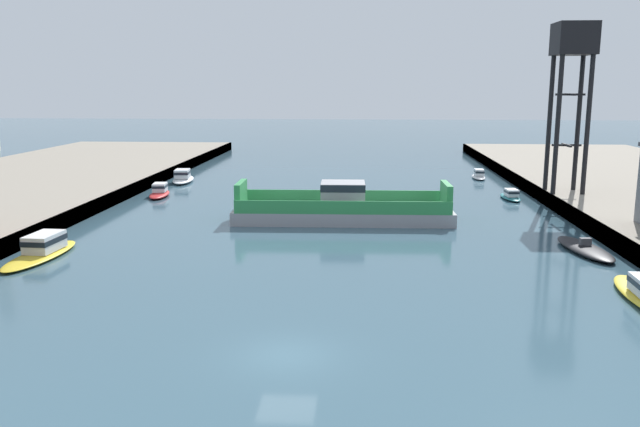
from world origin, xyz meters
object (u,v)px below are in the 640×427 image
at_px(moored_boat_mid_left, 511,195).
at_px(moored_boat_mid_right, 42,248).
at_px(chain_ferry, 343,209).
at_px(moored_boat_near_right, 479,175).
at_px(moored_boat_near_left, 585,248).
at_px(moored_boat_far_left, 160,192).
at_px(moored_boat_upstream_a, 183,177).
at_px(crane_tower, 573,58).

relative_size(moored_boat_mid_left, moored_boat_mid_right, 0.58).
height_order(chain_ferry, moored_boat_near_right, chain_ferry).
height_order(moored_boat_near_left, moored_boat_far_left, moored_boat_far_left).
height_order(moored_boat_far_left, moored_boat_upstream_a, moored_boat_upstream_a).
bearing_deg(moored_boat_mid_left, chain_ferry, -144.94).
height_order(moored_boat_near_left, moored_boat_mid_left, moored_boat_mid_left).
relative_size(moored_boat_near_left, moored_boat_mid_left, 1.54).
distance_m(moored_boat_mid_right, moored_boat_far_left, 24.41).
distance_m(chain_ferry, moored_boat_mid_right, 23.95).
bearing_deg(moored_boat_mid_left, moored_boat_upstream_a, 165.53).
bearing_deg(moored_boat_near_right, chain_ferry, -121.08).
height_order(moored_boat_near_left, moored_boat_mid_right, moored_boat_mid_right).
relative_size(moored_boat_upstream_a, crane_tower, 0.44).
xyz_separation_m(moored_boat_near_right, crane_tower, (4.93, -17.96, 13.47)).
relative_size(moored_boat_near_right, moored_boat_mid_right, 0.58).
bearing_deg(moored_boat_far_left, chain_ferry, -29.50).
relative_size(chain_ferry, moored_boat_far_left, 3.36).
height_order(moored_boat_near_right, moored_boat_mid_left, moored_boat_near_right).
bearing_deg(moored_boat_upstream_a, moored_boat_mid_right, -89.95).
xyz_separation_m(moored_boat_near_right, moored_boat_upstream_a, (-35.98, -5.46, 0.13)).
bearing_deg(moored_boat_near_left, moored_boat_mid_left, 91.09).
xyz_separation_m(chain_ferry, moored_boat_mid_right, (-19.87, -13.36, -0.45)).
xyz_separation_m(chain_ferry, moored_boat_mid_left, (16.75, 11.76, -0.64)).
height_order(moored_boat_mid_right, moored_boat_far_left, moored_boat_mid_right).
bearing_deg(crane_tower, moored_boat_far_left, 176.70).
height_order(moored_boat_upstream_a, crane_tower, crane_tower).
distance_m(moored_boat_mid_left, moored_boat_far_left, 36.29).
height_order(chain_ferry, moored_boat_far_left, chain_ferry).
relative_size(chain_ferry, moored_boat_mid_left, 3.77).
bearing_deg(moored_boat_far_left, moored_boat_near_left, -29.40).
xyz_separation_m(moored_boat_mid_right, moored_boat_upstream_a, (-0.03, 34.58, -0.00)).
height_order(moored_boat_near_right, crane_tower, crane_tower).
height_order(moored_boat_near_left, moored_boat_upstream_a, moored_boat_upstream_a).
height_order(moored_boat_near_right, moored_boat_far_left, moored_boat_far_left).
xyz_separation_m(moored_boat_near_right, moored_boat_mid_right, (-35.95, -40.04, 0.14)).
distance_m(moored_boat_near_left, moored_boat_mid_right, 37.22).
bearing_deg(moored_boat_mid_right, moored_boat_far_left, 89.20).
height_order(moored_boat_mid_left, moored_boat_mid_right, moored_boat_mid_right).
xyz_separation_m(moored_boat_mid_left, moored_boat_upstream_a, (-36.66, 9.46, 0.19)).
distance_m(moored_boat_near_left, moored_boat_upstream_a, 48.22).
distance_m(moored_boat_far_left, crane_tower, 42.77).
relative_size(moored_boat_near_right, moored_boat_upstream_a, 0.70).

